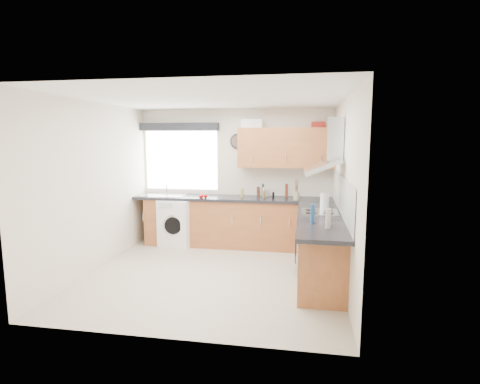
% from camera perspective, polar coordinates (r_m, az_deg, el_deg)
% --- Properties ---
extents(ground_plane, '(3.60, 3.60, 0.00)m').
position_cam_1_polar(ground_plane, '(5.59, -4.09, -12.42)').
color(ground_plane, beige).
extents(ceiling, '(3.60, 3.60, 0.02)m').
position_cam_1_polar(ceiling, '(5.26, -4.37, 14.00)').
color(ceiling, white).
rests_on(ceiling, wall_back).
extents(wall_back, '(3.60, 0.02, 2.50)m').
position_cam_1_polar(wall_back, '(7.03, -0.71, 2.34)').
color(wall_back, silver).
rests_on(wall_back, ground_plane).
extents(wall_front, '(3.60, 0.02, 2.50)m').
position_cam_1_polar(wall_front, '(3.58, -11.13, -3.44)').
color(wall_front, silver).
rests_on(wall_front, ground_plane).
extents(wall_left, '(0.02, 3.60, 2.50)m').
position_cam_1_polar(wall_left, '(5.97, -21.24, 0.75)').
color(wall_left, silver).
rests_on(wall_left, ground_plane).
extents(wall_right, '(0.02, 3.60, 2.50)m').
position_cam_1_polar(wall_right, '(5.16, 15.58, -0.08)').
color(wall_right, silver).
rests_on(wall_right, ground_plane).
extents(window, '(1.40, 0.02, 1.10)m').
position_cam_1_polar(window, '(7.26, -8.94, 4.80)').
color(window, white).
rests_on(window, wall_back).
extents(window_blind, '(1.50, 0.18, 0.14)m').
position_cam_1_polar(window_blind, '(7.17, -9.28, 9.79)').
color(window_blind, black).
rests_on(window_blind, wall_back).
extents(splashback, '(0.01, 3.00, 0.54)m').
position_cam_1_polar(splashback, '(5.46, 15.13, -0.36)').
color(splashback, white).
rests_on(splashback, wall_right).
extents(base_cab_back, '(3.00, 0.58, 0.86)m').
position_cam_1_polar(base_cab_back, '(6.90, -1.95, -4.68)').
color(base_cab_back, brown).
rests_on(base_cab_back, ground_plane).
extents(base_cab_corner, '(0.60, 0.60, 0.86)m').
position_cam_1_polar(base_cab_corner, '(6.76, 11.49, -5.11)').
color(base_cab_corner, brown).
rests_on(base_cab_corner, ground_plane).
extents(base_cab_right, '(0.58, 2.10, 0.86)m').
position_cam_1_polar(base_cab_right, '(5.46, 12.03, -8.34)').
color(base_cab_right, brown).
rests_on(base_cab_right, ground_plane).
extents(worktop_back, '(3.60, 0.62, 0.05)m').
position_cam_1_polar(worktop_back, '(6.79, -1.16, -0.98)').
color(worktop_back, black).
rests_on(worktop_back, base_cab_back).
extents(worktop_right, '(0.62, 2.42, 0.05)m').
position_cam_1_polar(worktop_right, '(5.20, 12.13, -3.98)').
color(worktop_right, black).
rests_on(worktop_right, base_cab_right).
extents(sink, '(0.84, 0.46, 0.10)m').
position_cam_1_polar(sink, '(7.14, -11.70, -0.16)').
color(sink, '#B6BEC8').
rests_on(sink, worktop_back).
extents(oven, '(0.56, 0.58, 0.85)m').
position_cam_1_polar(oven, '(5.60, 11.86, -7.95)').
color(oven, black).
rests_on(oven, ground_plane).
extents(hob_plate, '(0.52, 0.52, 0.01)m').
position_cam_1_polar(hob_plate, '(5.49, 12.01, -3.00)').
color(hob_plate, '#B6BEC8').
rests_on(hob_plate, worktop_right).
extents(extractor_hood, '(0.52, 0.78, 0.66)m').
position_cam_1_polar(extractor_hood, '(5.39, 13.35, 5.90)').
color(extractor_hood, '#B6BEC8').
rests_on(extractor_hood, wall_right).
extents(upper_cabinets, '(1.70, 0.35, 0.70)m').
position_cam_1_polar(upper_cabinets, '(6.71, 7.06, 6.71)').
color(upper_cabinets, brown).
rests_on(upper_cabinets, wall_back).
extents(washing_machine, '(0.67, 0.65, 0.86)m').
position_cam_1_polar(washing_machine, '(7.03, -9.36, -4.54)').
color(washing_machine, white).
rests_on(washing_machine, ground_plane).
extents(wall_clock, '(0.29, 0.04, 0.29)m').
position_cam_1_polar(wall_clock, '(6.95, -0.37, 7.72)').
color(wall_clock, black).
rests_on(wall_clock, wall_back).
extents(casserole, '(0.43, 0.35, 0.16)m').
position_cam_1_polar(casserole, '(6.87, 1.65, 10.37)').
color(casserole, white).
rests_on(casserole, upper_cabinets).
extents(storage_box, '(0.23, 0.19, 0.10)m').
position_cam_1_polar(storage_box, '(6.81, 11.81, 10.00)').
color(storage_box, '#AA261E').
rests_on(storage_box, upper_cabinets).
extents(utensil_pot, '(0.12, 0.12, 0.15)m').
position_cam_1_polar(utensil_pot, '(6.50, 8.59, -0.59)').
color(utensil_pot, gray).
rests_on(utensil_pot, worktop_back).
extents(kitchen_roll, '(0.15, 0.15, 0.27)m').
position_cam_1_polar(kitchen_roll, '(5.60, 12.75, -1.48)').
color(kitchen_roll, white).
rests_on(kitchen_roll, worktop_right).
extents(tomato_cluster, '(0.19, 0.19, 0.07)m').
position_cam_1_polar(tomato_cluster, '(6.70, -5.71, -0.64)').
color(tomato_cluster, '#B40102').
rests_on(tomato_cluster, worktop_back).
extents(jar_0, '(0.05, 0.05, 0.24)m').
position_cam_1_polar(jar_0, '(6.78, 7.09, 0.21)').
color(jar_0, '#581F12').
rests_on(jar_0, worktop_back).
extents(jar_1, '(0.04, 0.04, 0.12)m').
position_cam_1_polar(jar_1, '(6.60, 5.09, -0.52)').
color(jar_1, black).
rests_on(jar_1, worktop_back).
extents(jar_2, '(0.06, 0.06, 0.18)m').
position_cam_1_polar(jar_2, '(6.88, 2.79, 0.08)').
color(jar_2, '#52251D').
rests_on(jar_2, worktop_back).
extents(jar_3, '(0.04, 0.04, 0.24)m').
position_cam_1_polar(jar_3, '(6.76, 3.52, 0.23)').
color(jar_3, black).
rests_on(jar_3, worktop_back).
extents(jar_4, '(0.04, 0.04, 0.13)m').
position_cam_1_polar(jar_4, '(6.68, 3.68, -0.36)').
color(jar_4, brown).
rests_on(jar_4, worktop_back).
extents(jar_5, '(0.06, 0.06, 0.18)m').
position_cam_1_polar(jar_5, '(6.73, 3.69, -0.07)').
color(jar_5, '#B7AE9C').
rests_on(jar_5, worktop_back).
extents(jar_6, '(0.06, 0.06, 0.15)m').
position_cam_1_polar(jar_6, '(6.77, 0.32, -0.12)').
color(jar_6, olive).
rests_on(jar_6, worktop_back).
extents(jar_7, '(0.06, 0.06, 0.13)m').
position_cam_1_polar(jar_7, '(6.85, 4.22, -0.16)').
color(jar_7, '#B8B09D').
rests_on(jar_7, worktop_back).
extents(bottle_0, '(0.05, 0.05, 0.24)m').
position_cam_1_polar(bottle_0, '(4.75, 11.00, -3.27)').
color(bottle_0, navy).
rests_on(bottle_0, worktop_right).
extents(bottle_1, '(0.06, 0.06, 0.24)m').
position_cam_1_polar(bottle_1, '(4.52, 13.28, -3.95)').
color(bottle_1, '#AFA195').
rests_on(bottle_1, worktop_right).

